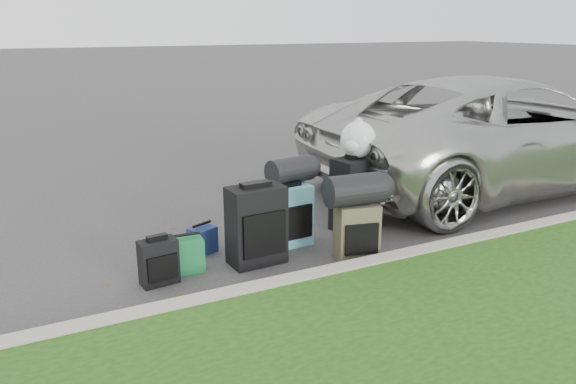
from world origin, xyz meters
name	(u,v)px	position (x,y,z in m)	size (l,w,h in m)	color
ground	(304,243)	(0.00, 0.00, 0.00)	(120.00, 120.00, 0.00)	#383535
curb	(354,270)	(0.00, -1.00, 0.07)	(120.00, 0.18, 0.15)	#9E937F
suv	(500,132)	(3.69, 0.76, 0.81)	(2.69, 5.84, 1.62)	#B7B7B2
suitcase_small_black	(159,262)	(-1.69, -0.28, 0.22)	(0.34, 0.19, 0.43)	black
suitcase_large_black_left	(256,225)	(-0.68, -0.24, 0.40)	(0.56, 0.33, 0.80)	black
suitcase_olive	(357,232)	(0.28, -0.61, 0.29)	(0.43, 0.27, 0.58)	#423D2B
suitcase_teal	(289,216)	(-0.17, 0.03, 0.33)	(0.47, 0.28, 0.67)	teal
suitcase_large_black_right	(357,193)	(0.77, 0.15, 0.43)	(0.57, 0.34, 0.86)	black
tote_green	(187,254)	(-1.37, -0.12, 0.17)	(0.30, 0.24, 0.34)	#186F36
tote_navy	(203,240)	(-1.09, 0.25, 0.14)	(0.26, 0.21, 0.28)	navy
duffel_left	(355,190)	(0.24, -0.61, 0.74)	(0.32, 0.32, 0.59)	black
duffel_right	(291,170)	(-0.10, 0.14, 0.81)	(0.29, 0.29, 0.51)	black
trash_bag	(358,140)	(0.79, 0.17, 1.06)	(0.41, 0.41, 0.41)	white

